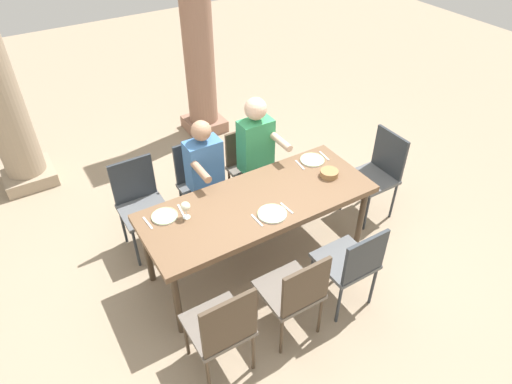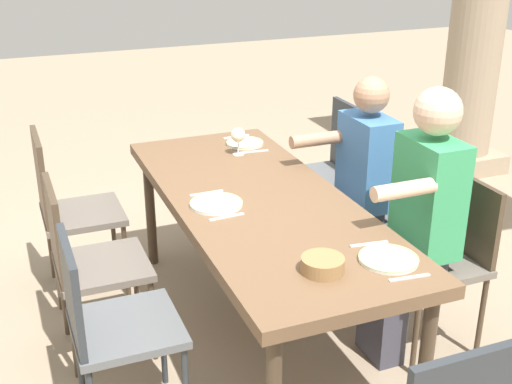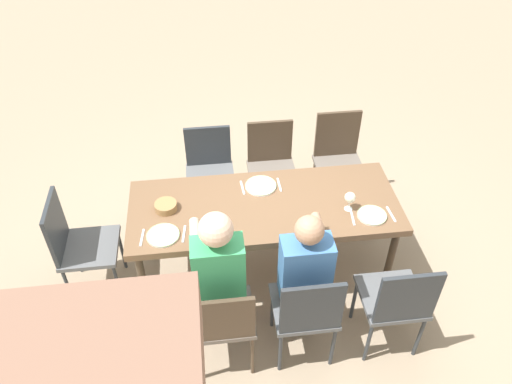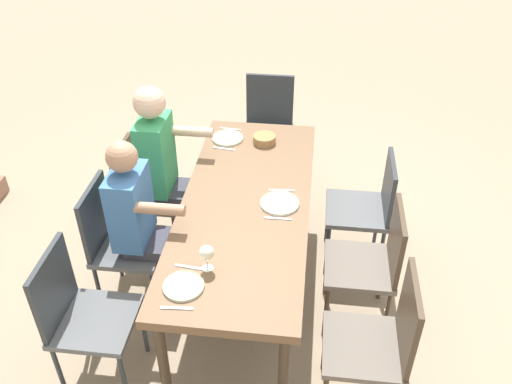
{
  "view_description": "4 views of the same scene",
  "coord_description": "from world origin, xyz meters",
  "px_view_note": "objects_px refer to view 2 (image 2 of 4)",
  "views": [
    {
      "loc": [
        -1.62,
        -2.6,
        3.32
      ],
      "look_at": [
        0.01,
        0.07,
        0.82
      ],
      "focal_mm": 31.86,
      "sensor_mm": 36.0,
      "label": 1
    },
    {
      "loc": [
        2.77,
        -1.12,
        2.07
      ],
      "look_at": [
        0.01,
        -0.02,
        0.82
      ],
      "focal_mm": 47.11,
      "sensor_mm": 36.0,
      "label": 2
    },
    {
      "loc": [
        0.42,
        2.85,
        3.39
      ],
      "look_at": [
        0.05,
        -0.1,
        0.83
      ],
      "focal_mm": 35.23,
      "sensor_mm": 36.0,
      "label": 3
    },
    {
      "loc": [
        -2.76,
        -0.4,
        2.88
      ],
      "look_at": [
        0.08,
        -0.06,
        0.8
      ],
      "focal_mm": 37.99,
      "sensor_mm": 36.0,
      "label": 4
    }
  ],
  "objects_px": {
    "plate_2": "(388,259)",
    "bread_basket": "(323,265)",
    "chair_east_north": "(445,250)",
    "chair_west_north": "(331,166)",
    "diner_woman_green": "(416,219)",
    "chair_mid_south": "(85,257)",
    "diner_man_white": "(355,186)",
    "dining_table": "(259,211)",
    "chair_mid_north": "(384,204)",
    "chair_west_south": "(66,203)",
    "wine_glass_0": "(238,136)",
    "chair_east_south": "(107,320)",
    "plate_0": "(245,143)",
    "plate_1": "(216,203)"
  },
  "relations": [
    {
      "from": "chair_mid_north",
      "to": "wine_glass_0",
      "type": "distance_m",
      "value": 0.91
    },
    {
      "from": "plate_2",
      "to": "bread_basket",
      "type": "xyz_separation_m",
      "value": [
        -0.02,
        -0.28,
        0.02
      ]
    },
    {
      "from": "chair_west_north",
      "to": "diner_woman_green",
      "type": "height_order",
      "value": "diner_woman_green"
    },
    {
      "from": "dining_table",
      "to": "diner_woman_green",
      "type": "height_order",
      "value": "diner_woman_green"
    },
    {
      "from": "chair_west_south",
      "to": "bread_basket",
      "type": "bearing_deg",
      "value": 26.86
    },
    {
      "from": "chair_east_north",
      "to": "chair_east_south",
      "type": "height_order",
      "value": "chair_east_south"
    },
    {
      "from": "diner_man_white",
      "to": "chair_mid_south",
      "type": "bearing_deg",
      "value": -89.88
    },
    {
      "from": "chair_east_north",
      "to": "diner_man_white",
      "type": "height_order",
      "value": "diner_man_white"
    },
    {
      "from": "wine_glass_0",
      "to": "plate_1",
      "type": "xyz_separation_m",
      "value": [
        0.63,
        -0.35,
        -0.11
      ]
    },
    {
      "from": "dining_table",
      "to": "chair_east_south",
      "type": "xyz_separation_m",
      "value": [
        0.4,
        -0.83,
        -0.18
      ]
    },
    {
      "from": "dining_table",
      "to": "plate_2",
      "type": "xyz_separation_m",
      "value": [
        0.77,
        0.25,
        0.07
      ]
    },
    {
      "from": "chair_mid_north",
      "to": "bread_basket",
      "type": "height_order",
      "value": "chair_mid_north"
    },
    {
      "from": "plate_0",
      "to": "bread_basket",
      "type": "height_order",
      "value": "bread_basket"
    },
    {
      "from": "diner_woman_green",
      "to": "plate_0",
      "type": "xyz_separation_m",
      "value": [
        -1.19,
        -0.41,
        0.05
      ]
    },
    {
      "from": "chair_west_north",
      "to": "plate_1",
      "type": "height_order",
      "value": "chair_west_north"
    },
    {
      "from": "wine_glass_0",
      "to": "chair_west_south",
      "type": "bearing_deg",
      "value": -101.05
    },
    {
      "from": "dining_table",
      "to": "chair_mid_north",
      "type": "relative_size",
      "value": 2.24
    },
    {
      "from": "dining_table",
      "to": "diner_man_white",
      "type": "relative_size",
      "value": 1.64
    },
    {
      "from": "chair_west_south",
      "to": "wine_glass_0",
      "type": "bearing_deg",
      "value": 78.95
    },
    {
      "from": "chair_east_north",
      "to": "chair_mid_south",
      "type": "bearing_deg",
      "value": -109.15
    },
    {
      "from": "dining_table",
      "to": "diner_woman_green",
      "type": "distance_m",
      "value": 0.75
    },
    {
      "from": "plate_0",
      "to": "bread_basket",
      "type": "relative_size",
      "value": 1.31
    },
    {
      "from": "wine_glass_0",
      "to": "bread_basket",
      "type": "distance_m",
      "value": 1.4
    },
    {
      "from": "plate_1",
      "to": "bread_basket",
      "type": "bearing_deg",
      "value": 13.4
    },
    {
      "from": "chair_west_north",
      "to": "chair_east_north",
      "type": "distance_m",
      "value": 1.22
    },
    {
      "from": "chair_mid_south",
      "to": "plate_1",
      "type": "height_order",
      "value": "chair_mid_south"
    },
    {
      "from": "diner_woman_green",
      "to": "dining_table",
      "type": "bearing_deg",
      "value": -122.09
    },
    {
      "from": "dining_table",
      "to": "chair_west_north",
      "type": "height_order",
      "value": "chair_west_north"
    },
    {
      "from": "chair_mid_south",
      "to": "diner_man_white",
      "type": "bearing_deg",
      "value": 90.12
    },
    {
      "from": "chair_west_south",
      "to": "wine_glass_0",
      "type": "xyz_separation_m",
      "value": [
        0.19,
        0.96,
        0.34
      ]
    },
    {
      "from": "chair_mid_north",
      "to": "plate_1",
      "type": "relative_size",
      "value": 3.68
    },
    {
      "from": "bread_basket",
      "to": "chair_east_north",
      "type": "bearing_deg",
      "value": 112.41
    },
    {
      "from": "chair_west_north",
      "to": "wine_glass_0",
      "type": "height_order",
      "value": "chair_west_north"
    },
    {
      "from": "chair_mid_north",
      "to": "bread_basket",
      "type": "relative_size",
      "value": 5.49
    },
    {
      "from": "diner_woman_green",
      "to": "bread_basket",
      "type": "distance_m",
      "value": 0.77
    },
    {
      "from": "chair_west_south",
      "to": "diner_man_white",
      "type": "xyz_separation_m",
      "value": [
        0.64,
        1.48,
        0.13
      ]
    },
    {
      "from": "plate_0",
      "to": "plate_2",
      "type": "distance_m",
      "value": 1.56
    },
    {
      "from": "dining_table",
      "to": "plate_0",
      "type": "bearing_deg",
      "value": 163.96
    },
    {
      "from": "chair_west_south",
      "to": "plate_2",
      "type": "height_order",
      "value": "chair_west_south"
    },
    {
      "from": "chair_east_south",
      "to": "plate_1",
      "type": "relative_size",
      "value": 3.55
    },
    {
      "from": "bread_basket",
      "to": "chair_mid_south",
      "type": "bearing_deg",
      "value": -139.69
    },
    {
      "from": "chair_west_south",
      "to": "plate_2",
      "type": "distance_m",
      "value": 1.94
    },
    {
      "from": "dining_table",
      "to": "chair_mid_south",
      "type": "distance_m",
      "value": 0.87
    },
    {
      "from": "bread_basket",
      "to": "wine_glass_0",
      "type": "bearing_deg",
      "value": 173.17
    },
    {
      "from": "wine_glass_0",
      "to": "chair_mid_south",
      "type": "bearing_deg",
      "value": -64.78
    },
    {
      "from": "chair_west_north",
      "to": "plate_1",
      "type": "distance_m",
      "value": 1.36
    },
    {
      "from": "chair_east_north",
      "to": "chair_west_south",
      "type": "bearing_deg",
      "value": -126.14
    },
    {
      "from": "plate_2",
      "to": "bread_basket",
      "type": "relative_size",
      "value": 1.42
    },
    {
      "from": "plate_0",
      "to": "plate_2",
      "type": "height_order",
      "value": "same"
    },
    {
      "from": "chair_mid_south",
      "to": "diner_man_white",
      "type": "relative_size",
      "value": 0.72
    }
  ]
}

